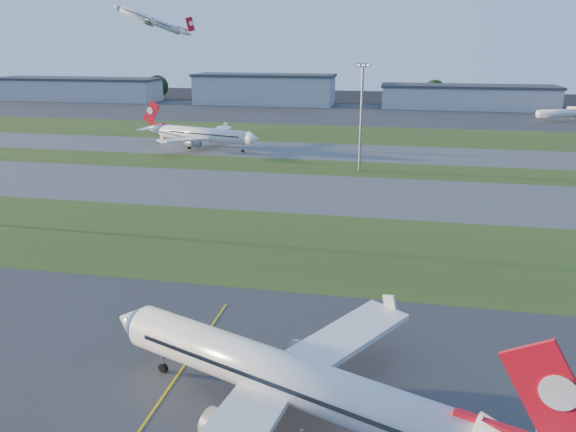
% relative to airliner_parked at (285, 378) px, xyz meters
% --- Properties ---
extents(grass_strip_a, '(300.00, 34.00, 0.01)m').
position_rel_airliner_parked_xyz_m(grass_strip_a, '(-16.44, 42.17, -4.26)').
color(grass_strip_a, '#344918').
rests_on(grass_strip_a, ground).
extents(taxiway_a, '(300.00, 32.00, 0.01)m').
position_rel_airliner_parked_xyz_m(taxiway_a, '(-16.44, 75.17, -4.26)').
color(taxiway_a, '#515154').
rests_on(taxiway_a, ground).
extents(grass_strip_b, '(300.00, 18.00, 0.01)m').
position_rel_airliner_parked_xyz_m(grass_strip_b, '(-16.44, 100.17, -4.26)').
color(grass_strip_b, '#344918').
rests_on(grass_strip_b, ground).
extents(taxiway_b, '(300.00, 26.00, 0.01)m').
position_rel_airliner_parked_xyz_m(taxiway_b, '(-16.44, 122.17, -4.26)').
color(taxiway_b, '#515154').
rests_on(taxiway_b, ground).
extents(grass_strip_c, '(300.00, 40.00, 0.01)m').
position_rel_airliner_parked_xyz_m(grass_strip_c, '(-16.44, 155.17, -4.26)').
color(grass_strip_c, '#344918').
rests_on(grass_strip_c, ground).
extents(apron_far, '(400.00, 80.00, 0.01)m').
position_rel_airliner_parked_xyz_m(apron_far, '(-16.44, 215.17, -4.26)').
color(apron_far, '#333335').
rests_on(apron_far, ground).
extents(airliner_parked, '(37.09, 31.43, 12.16)m').
position_rel_airliner_parked_xyz_m(airliner_parked, '(0.00, 0.00, 0.00)').
color(airliner_parked, white).
rests_on(airliner_parked, ground).
extents(airliner_taxiing, '(37.66, 31.67, 12.06)m').
position_rel_airliner_parked_xyz_m(airliner_taxiing, '(-49.66, 119.50, -0.04)').
color(airliner_taxiing, white).
rests_on(airliner_taxiing, ground).
extents(airliner_departing, '(29.93, 25.25, 9.67)m').
position_rel_airliner_parked_xyz_m(airliner_departing, '(-96.16, 190.94, 35.00)').
color(airliner_departing, white).
extents(mini_jet_near, '(26.59, 14.02, 9.48)m').
position_rel_airliner_parked_xyz_m(mini_jet_near, '(73.37, 207.43, -0.99)').
color(mini_jet_near, white).
rests_on(mini_jet_near, ground).
extents(light_mast_centre, '(3.20, 0.70, 25.80)m').
position_rel_airliner_parked_xyz_m(light_mast_centre, '(-1.44, 98.17, 10.54)').
color(light_mast_centre, gray).
rests_on(light_mast_centre, ground).
extents(hangar_far_west, '(91.80, 23.00, 12.20)m').
position_rel_airliner_parked_xyz_m(hangar_far_west, '(-166.44, 245.17, 1.87)').
color(hangar_far_west, '#9D9FA5').
rests_on(hangar_far_west, ground).
extents(hangar_west, '(71.40, 23.00, 15.20)m').
position_rel_airliner_parked_xyz_m(hangar_west, '(-61.44, 245.17, 3.37)').
color(hangar_west, '#9D9FA5').
rests_on(hangar_west, ground).
extents(hangar_east, '(81.60, 23.00, 11.20)m').
position_rel_airliner_parked_xyz_m(hangar_east, '(38.56, 245.17, 1.37)').
color(hangar_east, '#9D9FA5').
rests_on(hangar_east, ground).
extents(tree_far_west, '(11.00, 11.00, 12.00)m').
position_rel_airliner_parked_xyz_m(tree_far_west, '(-206.44, 258.17, 2.22)').
color(tree_far_west, black).
rests_on(tree_far_west, ground).
extents(tree_west, '(12.10, 12.10, 13.20)m').
position_rel_airliner_parked_xyz_m(tree_west, '(-126.44, 260.17, 2.87)').
color(tree_west, black).
rests_on(tree_west, ground).
extents(tree_mid_west, '(9.90, 9.90, 10.80)m').
position_rel_airliner_parked_xyz_m(tree_mid_west, '(-36.44, 256.17, 1.57)').
color(tree_mid_west, black).
rests_on(tree_mid_west, ground).
extents(tree_mid_east, '(11.55, 11.55, 12.60)m').
position_rel_airliner_parked_xyz_m(tree_mid_east, '(23.56, 259.17, 2.54)').
color(tree_mid_east, black).
rests_on(tree_mid_east, ground).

